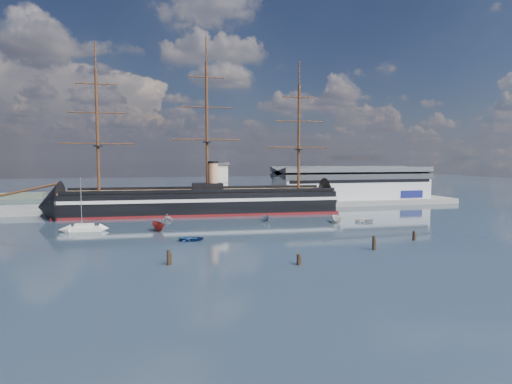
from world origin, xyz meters
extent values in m
plane|color=#232B36|center=(0.00, 40.00, 0.00)|extent=(600.00, 600.00, 0.00)
cube|color=slate|center=(10.00, 76.00, 0.00)|extent=(180.00, 18.00, 2.00)
cube|color=#B7BABC|center=(58.00, 80.00, 7.00)|extent=(62.00, 20.00, 10.00)
cube|color=#3F4247|center=(58.00, 80.00, 12.60)|extent=(63.00, 21.00, 2.00)
cube|color=silver|center=(3.00, 73.00, 9.00)|extent=(4.00, 4.00, 14.00)
cube|color=#3F4247|center=(3.00, 73.00, 16.50)|extent=(5.00, 5.00, 1.00)
cube|color=black|center=(-5.96, 60.00, 4.00)|extent=(88.80, 21.25, 7.00)
cube|color=silver|center=(-5.96, 60.00, 5.20)|extent=(90.81, 21.61, 1.00)
cube|color=#5F1113|center=(-5.96, 60.00, 0.35)|extent=(90.81, 21.57, 0.90)
cone|color=black|center=(-52.46, 60.00, 3.70)|extent=(14.92, 16.49, 15.68)
cone|color=black|center=(40.54, 60.00, 3.70)|extent=(11.92, 16.31, 15.68)
cube|color=brown|center=(-5.96, 60.00, 7.60)|extent=(88.72, 19.98, 0.40)
cube|color=black|center=(-3.96, 60.00, 9.00)|extent=(10.34, 6.59, 2.50)
cylinder|color=tan|center=(-1.96, 60.00, 12.50)|extent=(3.20, 3.20, 9.00)
cylinder|color=#381E0F|center=(-57.96, 60.00, 9.00)|extent=(17.76, 1.76, 4.43)
cylinder|color=#381E0F|center=(-37.96, 60.00, 26.80)|extent=(0.90, 0.90, 38.00)
cylinder|color=#381E0F|center=(-3.96, 60.00, 28.80)|extent=(0.90, 0.90, 42.00)
cylinder|color=#381E0F|center=(28.04, 60.00, 25.80)|extent=(0.90, 0.90, 36.00)
cube|color=beige|center=(-38.88, 33.39, 0.57)|extent=(8.76, 3.28, 1.14)
cube|color=beige|center=(-38.88, 33.39, 1.49)|extent=(4.72, 2.23, 0.91)
cylinder|color=#B2B2B7|center=(-39.45, 33.39, 7.43)|extent=(0.18, 0.18, 12.57)
imported|color=maroon|center=(-20.54, 29.28, 0.00)|extent=(7.58, 4.68, 2.85)
imported|color=navy|center=(-13.74, 14.07, 0.00)|extent=(1.96, 3.66, 1.62)
imported|color=slate|center=(10.79, 39.30, 0.00)|extent=(5.26, 1.93, 2.10)
imported|color=silver|center=(-17.63, 48.00, 0.00)|extent=(6.37, 4.46, 2.15)
imported|color=white|center=(38.06, 30.76, 0.00)|extent=(2.22, 3.58, 1.56)
imported|color=white|center=(29.48, 30.68, 0.00)|extent=(6.91, 3.19, 2.67)
cylinder|color=black|center=(-19.72, -6.69, 0.00)|extent=(0.64, 0.64, 3.32)
cylinder|color=black|center=(2.18, -12.23, 0.00)|extent=(0.64, 0.64, 2.60)
cylinder|color=black|center=(20.94, -4.65, 0.00)|extent=(0.64, 0.64, 3.61)
cylinder|color=black|center=(35.03, 2.49, 0.00)|extent=(0.64, 0.64, 2.83)
camera|label=1|loc=(-22.75, -81.22, 18.57)|focal=30.00mm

